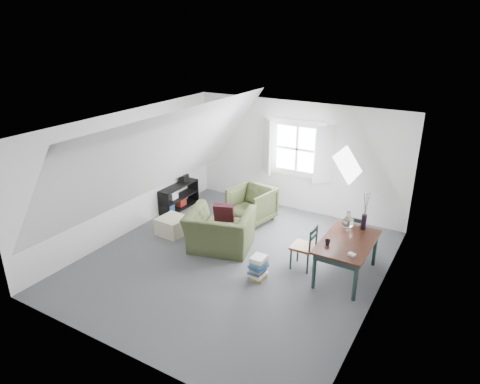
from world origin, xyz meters
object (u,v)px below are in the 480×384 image
Objects in this scene: ottoman at (173,226)px; dining_chair_near at (305,246)px; dining_table at (347,245)px; media_shelf at (177,198)px; armchair_far at (252,221)px; dining_chair_far at (356,234)px; magazine_stack at (258,268)px; armchair_near at (220,248)px.

dining_chair_near reaches higher than ottoman.
dining_table is 0.73m from dining_chair_near.
armchair_far is at bearing 11.28° from media_shelf.
media_shelf is at bearing -109.45° from dining_chair_near.
dining_table is 0.85m from dining_chair_far.
dining_chair_far is 1.13m from dining_chair_near.
magazine_stack is (-1.18, -1.64, -0.21)m from dining_chair_far.
dining_chair_near is at bearing -12.74° from media_shelf.
ottoman is (-1.10, -1.36, 0.18)m from armchair_far.
armchair_near is 2.98× the size of magazine_stack.
armchair_far reaches higher than ottoman.
media_shelf is at bearing 165.68° from dining_table.
dining_chair_near reaches higher than armchair_far.
armchair_near is at bearing 154.61° from magazine_stack.
dining_chair_near is at bearing 70.61° from dining_chair_far.
ottoman is 2.86m from dining_chair_near.
ottoman is 1.28m from media_shelf.
magazine_stack is at bearing -150.63° from dining_table.
dining_chair_far reaches higher than magazine_stack.
dining_chair_near is 3.68m from media_shelf.
dining_chair_near is (1.74, -1.23, 0.43)m from armchair_far.
armchair_near and armchair_far have the same top height.
ottoman is 3.58m from dining_table.
media_shelf reaches higher than magazine_stack.
ottoman is at bearing 166.13° from magazine_stack.
armchair_far is 1.86m from media_shelf.
magazine_stack is at bearing -13.87° from ottoman.
dining_chair_far is (2.37, -0.29, 0.41)m from armchair_far.
dining_chair_far is at bearing -169.55° from armchair_near.
dining_chair_near reaches higher than dining_chair_far.
magazine_stack is at bearing -26.45° from media_shelf.
dining_chair_near is (1.66, 0.17, 0.43)m from armchair_near.
ottoman is at bearing -179.55° from dining_table.
dining_chair_far reaches higher than ottoman.
dining_chair_far is at bearing 3.73° from armchair_far.
dining_chair_near is at bearing 2.60° from ottoman.
ottoman is 0.68× the size of dining_chair_far.
armchair_near is 1.50× the size of dining_chair_far.
armchair_far is 2.42m from dining_chair_far.
armchair_far is at bearing -130.09° from dining_chair_near.
dining_table is at bearing 32.76° from magazine_stack.
armchair_far is 2.12× the size of magazine_stack.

